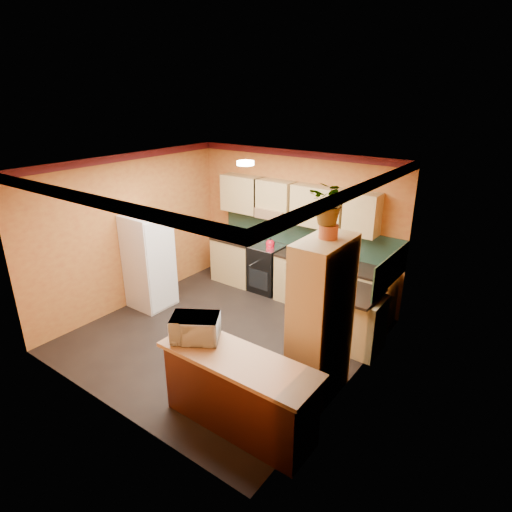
# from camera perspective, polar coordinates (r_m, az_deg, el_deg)

# --- Properties ---
(room_shell) EXTENTS (4.24, 4.24, 2.72)m
(room_shell) POSITION_cam_1_polar(r_m,az_deg,el_deg) (6.34, -2.99, 6.78)
(room_shell) COLOR black
(room_shell) RESTS_ON ground
(base_cabinets_back) EXTENTS (3.65, 0.60, 0.88)m
(base_cabinets_back) POSITION_cam_1_polar(r_m,az_deg,el_deg) (7.97, 5.19, -2.75)
(base_cabinets_back) COLOR tan
(base_cabinets_back) RESTS_ON ground
(countertop_back) EXTENTS (3.65, 0.62, 0.04)m
(countertop_back) POSITION_cam_1_polar(r_m,az_deg,el_deg) (7.79, 5.30, 0.34)
(countertop_back) COLOR black
(countertop_back) RESTS_ON base_cabinets_back
(stove) EXTENTS (0.58, 0.58, 0.91)m
(stove) POSITION_cam_1_polar(r_m,az_deg,el_deg) (8.27, 1.50, -1.63)
(stove) COLOR black
(stove) RESTS_ON ground
(kettle) EXTENTS (0.22, 0.22, 0.18)m
(kettle) POSITION_cam_1_polar(r_m,az_deg,el_deg) (7.98, 1.92, 1.70)
(kettle) COLOR red
(kettle) RESTS_ON stove
(sink) EXTENTS (0.48, 0.40, 0.03)m
(sink) POSITION_cam_1_polar(r_m,az_deg,el_deg) (7.44, 10.42, -0.67)
(sink) COLOR silver
(sink) RESTS_ON countertop_back
(base_cabinets_right) EXTENTS (0.60, 0.80, 0.88)m
(base_cabinets_right) POSITION_cam_1_polar(r_m,az_deg,el_deg) (6.62, 13.05, -8.54)
(base_cabinets_right) COLOR tan
(base_cabinets_right) RESTS_ON ground
(countertop_right) EXTENTS (0.62, 0.80, 0.04)m
(countertop_right) POSITION_cam_1_polar(r_m,az_deg,el_deg) (6.41, 13.39, -4.97)
(countertop_right) COLOR black
(countertop_right) RESTS_ON base_cabinets_right
(fridge) EXTENTS (0.68, 0.66, 1.70)m
(fridge) POSITION_cam_1_polar(r_m,az_deg,el_deg) (7.77, -14.09, -0.68)
(fridge) COLOR white
(fridge) RESTS_ON ground
(pantry) EXTENTS (0.48, 0.90, 2.10)m
(pantry) POSITION_cam_1_polar(r_m,az_deg,el_deg) (5.32, 8.63, -8.52)
(pantry) COLOR tan
(pantry) RESTS_ON ground
(fern_pot) EXTENTS (0.22, 0.22, 0.16)m
(fern_pot) POSITION_cam_1_polar(r_m,az_deg,el_deg) (4.91, 9.63, 3.26)
(fern_pot) COLOR #AE522A
(fern_pot) RESTS_ON pantry
(fern) EXTENTS (0.49, 0.44, 0.50)m
(fern) POSITION_cam_1_polar(r_m,az_deg,el_deg) (4.82, 9.86, 6.97)
(fern) COLOR tan
(fern) RESTS_ON fern_pot
(breakfast_bar) EXTENTS (1.80, 0.55, 0.88)m
(breakfast_bar) POSITION_cam_1_polar(r_m,az_deg,el_deg) (5.12, -2.34, -17.93)
(breakfast_bar) COLOR #461910
(breakfast_bar) RESTS_ON ground
(bar_top) EXTENTS (1.90, 0.65, 0.05)m
(bar_top) POSITION_cam_1_polar(r_m,az_deg,el_deg) (4.84, -2.43, -13.66)
(bar_top) COLOR tan
(bar_top) RESTS_ON breakfast_bar
(microwave) EXTENTS (0.66, 0.61, 0.30)m
(microwave) POSITION_cam_1_polar(r_m,az_deg,el_deg) (5.10, -8.10, -9.50)
(microwave) COLOR white
(microwave) RESTS_ON bar_top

